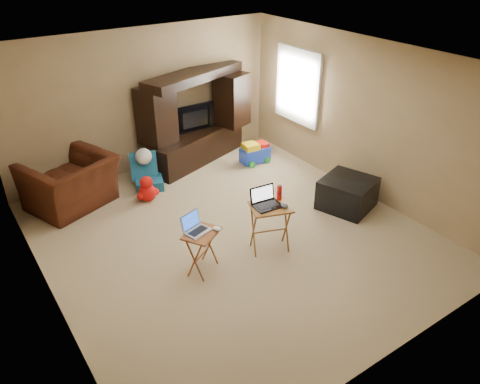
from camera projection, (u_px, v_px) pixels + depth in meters
floor at (232, 234)px, 6.78m from camera, size 5.50×5.50×0.00m
ceiling at (230, 61)px, 5.55m from camera, size 5.50×5.50×0.00m
wall_back at (144, 101)px, 8.14m from camera, size 5.00×0.00×5.00m
wall_front at (401, 263)px, 4.19m from camera, size 5.00×0.00×5.00m
wall_left at (34, 213)px, 4.93m from camera, size 0.00×5.50×5.50m
wall_right at (363, 119)px, 7.40m from camera, size 0.00×5.50×5.50m
window_pane at (298, 86)px, 8.43m from camera, size 0.00×1.20×1.20m
window_frame at (298, 86)px, 8.42m from camera, size 0.06×1.14×1.34m
entertainment_center at (196, 118)px, 8.54m from camera, size 2.15×1.17×1.72m
television at (196, 119)px, 8.58m from camera, size 0.87×0.12×0.50m
recliner at (71, 183)px, 7.30m from camera, size 1.55×1.45×0.81m
child_rocker at (148, 172)px, 7.87m from camera, size 0.59×0.63×0.60m
plush_toy at (147, 189)px, 7.53m from camera, size 0.39×0.33×0.44m
push_toy at (255, 152)px, 8.78m from camera, size 0.59×0.45×0.41m
ottoman at (347, 193)px, 7.34m from camera, size 0.95×0.95×0.48m
tray_table_left at (202, 252)px, 5.93m from camera, size 0.57×0.54×0.58m
tray_table_right at (270, 228)px, 6.31m from camera, size 0.64×0.58×0.69m
laptop_left at (198, 224)px, 5.74m from camera, size 0.37×0.33×0.24m
laptop_right at (268, 199)px, 6.07m from camera, size 0.39×0.33×0.24m
mouse_left at (217, 229)px, 5.82m from camera, size 0.11×0.14×0.05m
mouse_right at (284, 205)px, 6.10m from camera, size 0.12×0.16×0.06m
water_bottle at (279, 193)px, 6.24m from camera, size 0.07×0.07×0.21m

